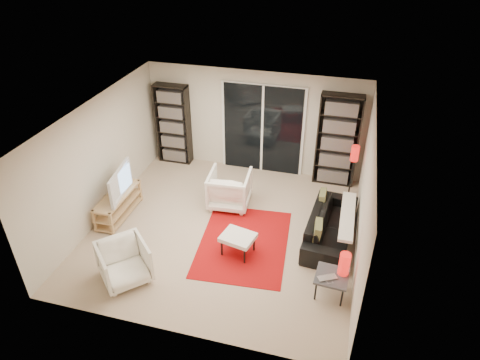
# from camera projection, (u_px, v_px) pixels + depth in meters

# --- Properties ---
(floor) EXTENTS (5.00, 5.00, 0.00)m
(floor) POSITION_uv_depth(u_px,v_px,m) (224.00, 229.00, 8.37)
(floor) COLOR tan
(floor) RESTS_ON ground
(wall_back) EXTENTS (5.00, 0.02, 2.40)m
(wall_back) POSITION_uv_depth(u_px,v_px,m) (254.00, 122.00, 9.78)
(wall_back) COLOR beige
(wall_back) RESTS_ON ground
(wall_front) EXTENTS (5.00, 0.02, 2.40)m
(wall_front) POSITION_uv_depth(u_px,v_px,m) (167.00, 273.00, 5.69)
(wall_front) COLOR beige
(wall_front) RESTS_ON ground
(wall_left) EXTENTS (0.02, 5.00, 2.40)m
(wall_left) POSITION_uv_depth(u_px,v_px,m) (99.00, 160.00, 8.28)
(wall_left) COLOR beige
(wall_left) RESTS_ON ground
(wall_right) EXTENTS (0.02, 5.00, 2.40)m
(wall_right) POSITION_uv_depth(u_px,v_px,m) (364.00, 198.00, 7.18)
(wall_right) COLOR beige
(wall_right) RESTS_ON ground
(ceiling) EXTENTS (5.00, 5.00, 0.02)m
(ceiling) POSITION_uv_depth(u_px,v_px,m) (221.00, 116.00, 7.09)
(ceiling) COLOR white
(ceiling) RESTS_ON wall_back
(sliding_door) EXTENTS (1.92, 0.08, 2.16)m
(sliding_door) POSITION_uv_depth(u_px,v_px,m) (262.00, 129.00, 9.78)
(sliding_door) COLOR white
(sliding_door) RESTS_ON ground
(bookshelf_left) EXTENTS (0.80, 0.30, 1.95)m
(bookshelf_left) POSITION_uv_depth(u_px,v_px,m) (173.00, 124.00, 10.19)
(bookshelf_left) COLOR black
(bookshelf_left) RESTS_ON ground
(bookshelf_right) EXTENTS (0.90, 0.30, 2.10)m
(bookshelf_right) POSITION_uv_depth(u_px,v_px,m) (337.00, 141.00, 9.30)
(bookshelf_right) COLOR black
(bookshelf_right) RESTS_ON ground
(tv_stand) EXTENTS (0.41, 1.29, 0.50)m
(tv_stand) POSITION_uv_depth(u_px,v_px,m) (119.00, 204.00, 8.63)
(tv_stand) COLOR #DAAE7A
(tv_stand) RESTS_ON floor
(tv) EXTENTS (0.28, 1.04, 0.59)m
(tv) POSITION_uv_depth(u_px,v_px,m) (115.00, 182.00, 8.34)
(tv) COLOR black
(tv) RESTS_ON tv_stand
(rug) EXTENTS (1.78, 2.30, 0.01)m
(rug) POSITION_uv_depth(u_px,v_px,m) (244.00, 243.00, 8.02)
(rug) COLOR #AB0B0C
(rug) RESTS_ON floor
(sofa) EXTENTS (0.92, 2.01, 0.57)m
(sofa) POSITION_uv_depth(u_px,v_px,m) (331.00, 225.00, 8.02)
(sofa) COLOR black
(sofa) RESTS_ON floor
(armchair_back) EXTENTS (0.89, 0.91, 0.78)m
(armchair_back) POSITION_uv_depth(u_px,v_px,m) (230.00, 189.00, 8.89)
(armchair_back) COLOR white
(armchair_back) RESTS_ON floor
(armchair_front) EXTENTS (1.09, 1.09, 0.71)m
(armchair_front) POSITION_uv_depth(u_px,v_px,m) (124.00, 263.00, 7.06)
(armchair_front) COLOR white
(armchair_front) RESTS_ON floor
(ottoman) EXTENTS (0.66, 0.58, 0.40)m
(ottoman) POSITION_uv_depth(u_px,v_px,m) (238.00, 238.00, 7.61)
(ottoman) COLOR white
(ottoman) RESTS_ON floor
(side_table) EXTENTS (0.55, 0.55, 0.40)m
(side_table) POSITION_uv_depth(u_px,v_px,m) (332.00, 277.00, 6.78)
(side_table) COLOR #404045
(side_table) RESTS_ON floor
(laptop) EXTENTS (0.36, 0.31, 0.02)m
(laptop) POSITION_uv_depth(u_px,v_px,m) (328.00, 280.00, 6.66)
(laptop) COLOR silver
(laptop) RESTS_ON side_table
(table_lamp) EXTENTS (0.17, 0.17, 0.39)m
(table_lamp) POSITION_uv_depth(u_px,v_px,m) (344.00, 264.00, 6.69)
(table_lamp) COLOR red
(table_lamp) RESTS_ON side_table
(floor_lamp) EXTENTS (0.18, 0.18, 1.23)m
(floor_lamp) POSITION_uv_depth(u_px,v_px,m) (354.00, 159.00, 8.86)
(floor_lamp) COLOR black
(floor_lamp) RESTS_ON floor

